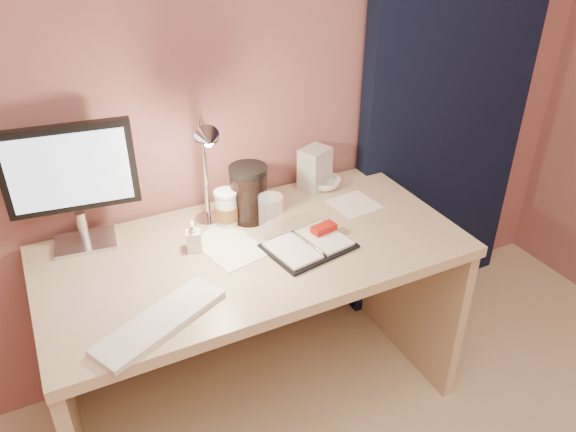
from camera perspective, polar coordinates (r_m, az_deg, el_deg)
name	(u,v)px	position (r m, az deg, el deg)	size (l,w,h in m)	color
room	(436,66)	(2.42, 14.82, 14.51)	(3.50, 3.50, 3.50)	#C6B28E
desk	(248,288)	(2.07, -4.10, -7.30)	(1.40, 0.70, 0.73)	tan
monitor	(71,176)	(1.89, -21.16, 3.81)	(0.40, 0.17, 0.43)	silver
keyboard	(161,321)	(1.61, -12.82, -10.37)	(0.40, 0.12, 0.02)	silver
planner	(310,244)	(1.87, 2.24, -2.84)	(0.30, 0.25, 0.04)	black
paper_a	(236,251)	(1.86, -5.34, -3.59)	(0.17, 0.17, 0.00)	white
paper_b	(354,204)	(2.13, 6.73, 1.21)	(0.16, 0.16, 0.00)	white
paper_c	(221,237)	(1.94, -6.78, -2.18)	(0.14, 0.14, 0.00)	white
coffee_cup	(226,209)	(1.97, -6.27, 0.68)	(0.08, 0.08, 0.13)	white
clear_cup	(271,216)	(1.91, -1.75, 0.04)	(0.08, 0.08, 0.15)	white
bowl	(324,183)	(2.23, 3.71, 3.35)	(0.13, 0.13, 0.04)	white
lotion_bottle	(193,236)	(1.86, -9.60, -2.04)	(0.05, 0.05, 0.11)	white
dark_jar	(249,196)	(1.99, -3.99, 2.04)	(0.13, 0.13, 0.18)	black
product_box	(315,169)	(2.20, 2.74, 4.81)	(0.11, 0.09, 0.17)	silver
desk_lamp	(220,165)	(1.82, -6.90, 5.18)	(0.13, 0.26, 0.43)	silver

